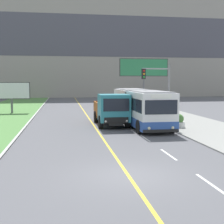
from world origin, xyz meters
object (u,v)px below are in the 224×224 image
object	(u,v)px
billboard_large	(144,69)
planter_round_second	(161,115)
traffic_light_mast	(160,87)
car_distant	(118,106)
planter_round_third	(146,111)
dump_truck	(112,110)
planter_round_near	(179,122)
city_bus	(140,107)
billboard_small	(11,91)

from	to	relation	value
billboard_large	planter_round_second	world-z (taller)	billboard_large
traffic_light_mast	billboard_large	world-z (taller)	billboard_large
car_distant	planter_round_third	distance (m)	5.40
dump_truck	planter_round_third	world-z (taller)	dump_truck
planter_round_second	dump_truck	bearing A→B (deg)	-149.84
planter_round_near	traffic_light_mast	bearing A→B (deg)	164.98
city_bus	planter_round_second	size ratio (longest dim) A/B	11.45
city_bus	dump_truck	size ratio (longest dim) A/B	1.85
city_bus	billboard_small	distance (m)	16.83
city_bus	billboard_small	world-z (taller)	billboard_small
traffic_light_mast	billboard_small	distance (m)	19.15
traffic_light_mast	city_bus	bearing A→B (deg)	115.29
billboard_large	planter_round_third	distance (m)	8.17
planter_round_near	city_bus	bearing A→B (deg)	133.60
planter_round_near	billboard_small	bearing A→B (deg)	136.66
planter_round_second	car_distant	bearing A→B (deg)	103.74
planter_round_second	traffic_light_mast	bearing A→B (deg)	-108.88
billboard_small	planter_round_second	world-z (taller)	billboard_small
billboard_small	planter_round_third	distance (m)	15.56
planter_round_near	planter_round_second	bearing A→B (deg)	89.63
traffic_light_mast	billboard_large	xyz separation A→B (m)	(2.76, 15.59, 1.95)
dump_truck	car_distant	world-z (taller)	dump_truck
billboard_large	planter_round_near	distance (m)	16.70
city_bus	billboard_large	size ratio (longest dim) A/B	1.82
billboard_large	planter_round_second	bearing A→B (deg)	-96.45
planter_round_near	planter_round_second	xyz separation A→B (m)	(0.03, 4.73, -0.00)
city_bus	billboard_large	xyz separation A→B (m)	(3.82, 13.34, 3.69)
traffic_light_mast	planter_round_near	xyz separation A→B (m)	(1.45, -0.39, -2.71)
billboard_large	billboard_small	world-z (taller)	billboard_large
billboard_small	billboard_large	bearing A→B (deg)	6.88
city_bus	planter_round_third	bearing A→B (deg)	70.73
city_bus	planter_round_near	xyz separation A→B (m)	(2.52, -2.64, -0.97)
dump_truck	billboard_large	xyz separation A→B (m)	(6.35, 14.21, 3.86)
car_distant	planter_round_second	world-z (taller)	car_distant
planter_round_third	city_bus	bearing A→B (deg)	-109.27
billboard_small	planter_round_near	world-z (taller)	billboard_small
dump_truck	car_distant	distance (m)	12.91
city_bus	planter_round_third	world-z (taller)	city_bus
car_distant	planter_round_near	xyz separation A→B (m)	(2.33, -14.38, -0.15)
dump_truck	planter_round_third	bearing A→B (deg)	57.39
billboard_small	dump_truck	bearing A→B (deg)	-51.29
billboard_large	dump_truck	bearing A→B (deg)	-114.08
city_bus	dump_truck	distance (m)	2.68
billboard_small	planter_round_second	xyz separation A→B (m)	(14.90, -9.30, -1.98)
car_distant	billboard_small	xyz separation A→B (m)	(-12.54, -0.35, 1.83)
planter_round_near	planter_round_third	xyz separation A→B (m)	(-0.14, 9.45, -0.03)
car_distant	planter_round_second	size ratio (longest dim) A/B	4.12
billboard_small	city_bus	bearing A→B (deg)	-42.67
billboard_large	planter_round_second	xyz separation A→B (m)	(-1.27, -11.26, -4.66)
car_distant	billboard_large	size ratio (longest dim) A/B	0.65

